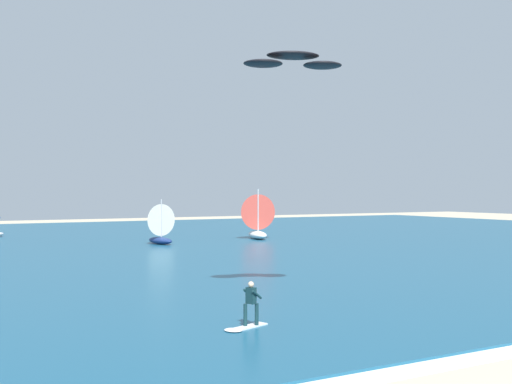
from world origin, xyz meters
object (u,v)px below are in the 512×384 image
at_px(sailboat_mid_left, 256,216).
at_px(sailboat_outermost, 158,223).
at_px(kitesurfer, 248,311).
at_px(kite, 293,61).

relative_size(sailboat_mid_left, sailboat_outermost, 1.24).
bearing_deg(sailboat_outermost, kitesurfer, -105.08).
xyz_separation_m(kite, sailboat_mid_left, (17.08, 34.19, -8.49)).
distance_m(sailboat_mid_left, sailboat_outermost, 11.71).
relative_size(kite, sailboat_mid_left, 0.89).
bearing_deg(sailboat_mid_left, kite, -116.55).
xyz_separation_m(kite, sailboat_outermost, (5.47, 32.77, -8.96)).
distance_m(kite, sailboat_mid_left, 39.15).
height_order(kitesurfer, sailboat_mid_left, sailboat_mid_left).
bearing_deg(kite, sailboat_mid_left, 63.45).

